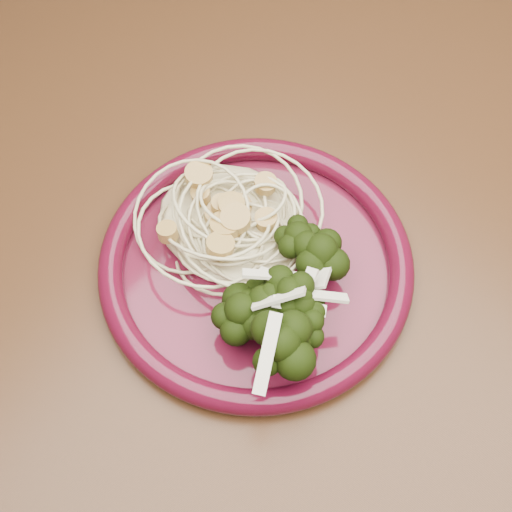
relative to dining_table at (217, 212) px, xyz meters
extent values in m
plane|color=brown|center=(0.00, 0.00, -0.65)|extent=(3.50, 3.50, 0.00)
cube|color=#472814|center=(0.00, 0.00, 0.08)|extent=(1.20, 0.80, 0.04)
cylinder|color=#472814|center=(-0.55, 0.35, -0.30)|extent=(0.06, 0.06, 0.71)
cylinder|color=#4F0E21|center=(0.11, -0.07, 0.10)|extent=(0.30, 0.30, 0.01)
torus|color=#4F0D1F|center=(0.11, -0.07, 0.11)|extent=(0.31, 0.31, 0.02)
ellipsoid|color=beige|center=(0.07, -0.05, 0.12)|extent=(0.15, 0.15, 0.03)
ellipsoid|color=black|center=(0.15, -0.09, 0.13)|extent=(0.14, 0.17, 0.05)
camera|label=1|loc=(0.28, -0.28, 0.57)|focal=50.00mm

